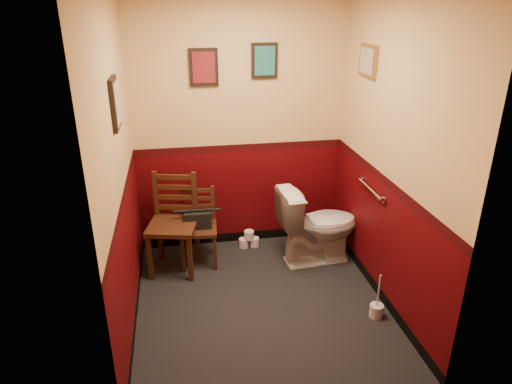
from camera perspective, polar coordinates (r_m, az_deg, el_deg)
floor at (r=4.28m, az=0.60°, el=-13.75°), size 2.20×2.40×0.00m
wall_back at (r=4.77m, az=-2.01°, el=8.28°), size 2.20×0.00×2.70m
wall_front at (r=2.56m, az=5.69°, el=-5.24°), size 2.20×0.00×2.70m
wall_left at (r=3.61m, az=-16.76°, el=2.41°), size 0.00×2.40×2.70m
wall_right at (r=3.98m, az=16.49°, el=4.34°), size 0.00×2.40×2.70m
grab_bar at (r=4.31m, az=14.13°, el=0.35°), size 0.05×0.56×0.06m
framed_print_back_a at (r=4.60m, az=-6.56°, el=15.23°), size 0.28×0.04×0.36m
framed_print_back_b at (r=4.67m, az=1.07°, el=16.10°), size 0.26×0.04×0.34m
framed_print_left at (r=3.57m, az=-17.19°, el=10.52°), size 0.04×0.30×0.38m
framed_print_right at (r=4.36m, az=13.82°, el=15.64°), size 0.04×0.34×0.28m
toilet at (r=4.76m, az=7.74°, el=-4.15°), size 0.87×0.53×0.81m
toilet_brush at (r=4.22m, az=14.81°, el=-14.05°), size 0.12×0.12×0.42m
chair_left at (r=4.63m, az=-10.27°, el=-3.91°), size 0.55×0.55×0.99m
chair_right at (r=4.74m, az=-7.22°, el=-4.35°), size 0.40×0.40×0.79m
handbag at (r=4.66m, az=-7.29°, el=-3.42°), size 0.28×0.15×0.20m
tp_stack at (r=5.11m, az=-0.88°, el=-6.00°), size 0.23×0.12×0.20m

